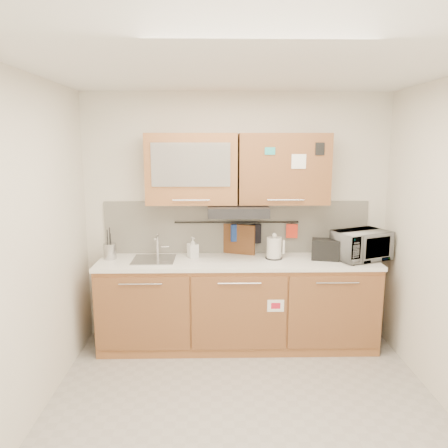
{
  "coord_description": "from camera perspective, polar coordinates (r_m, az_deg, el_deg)",
  "views": [
    {
      "loc": [
        -0.22,
        -3.08,
        2.1
      ],
      "look_at": [
        -0.14,
        1.05,
        1.32
      ],
      "focal_mm": 35.0,
      "sensor_mm": 36.0,
      "label": 1
    }
  ],
  "objects": [
    {
      "name": "upper_cabinets",
      "position": [
        4.41,
        1.73,
        7.23
      ],
      "size": [
        1.82,
        0.37,
        0.7
      ],
      "color": "#AE6D3D",
      "rests_on": "wall_back"
    },
    {
      "name": "microwave",
      "position": [
        4.63,
        17.47,
        -2.66
      ],
      "size": [
        0.63,
        0.54,
        0.29
      ],
      "primitive_type": "imported",
      "rotation": [
        0.0,
        0.0,
        0.41
      ],
      "color": "#999999",
      "rests_on": "countertop"
    },
    {
      "name": "toaster",
      "position": [
        4.54,
        13.12,
        -3.23
      ],
      "size": [
        0.31,
        0.22,
        0.21
      ],
      "rotation": [
        0.0,
        0.0,
        -0.24
      ],
      "color": "black",
      "rests_on": "countertop"
    },
    {
      "name": "kettle",
      "position": [
        4.48,
        6.57,
        -3.19
      ],
      "size": [
        0.19,
        0.17,
        0.27
      ],
      "rotation": [
        0.0,
        0.0,
        0.03
      ],
      "color": "silver",
      "rests_on": "countertop"
    },
    {
      "name": "wall_back",
      "position": [
        4.65,
        1.64,
        0.83
      ],
      "size": [
        3.2,
        0.0,
        3.2
      ],
      "primitive_type": "plane",
      "rotation": [
        1.57,
        0.0,
        0.0
      ],
      "color": "silver",
      "rests_on": "ground"
    },
    {
      "name": "dark_pouch",
      "position": [
        4.63,
        4.06,
        -1.3
      ],
      "size": [
        0.14,
        0.09,
        0.21
      ],
      "primitive_type": "cube",
      "rotation": [
        0.0,
        0.0,
        0.42
      ],
      "color": "black",
      "rests_on": "utensil_rail"
    },
    {
      "name": "pot_holder",
      "position": [
        4.68,
        8.85,
        -0.91
      ],
      "size": [
        0.12,
        0.04,
        0.15
      ],
      "primitive_type": "cube",
      "rotation": [
        0.0,
        0.0,
        -0.15
      ],
      "color": "red",
      "rests_on": "utensil_rail"
    },
    {
      "name": "ceiling",
      "position": [
        3.12,
        3.19,
        19.93
      ],
      "size": [
        3.2,
        3.2,
        0.0
      ],
      "primitive_type": "plane",
      "rotation": [
        3.14,
        0.0,
        0.0
      ],
      "color": "white",
      "rests_on": "wall_back"
    },
    {
      "name": "cutting_board",
      "position": [
        4.65,
        1.77,
        -2.88
      ],
      "size": [
        0.36,
        0.16,
        0.47
      ],
      "primitive_type": "cube",
      "rotation": [
        0.0,
        0.0,
        -0.37
      ],
      "color": "brown",
      "rests_on": "utensil_rail"
    },
    {
      "name": "backsplash",
      "position": [
        4.66,
        1.65,
        -0.41
      ],
      "size": [
        2.8,
        0.02,
        0.56
      ],
      "primitive_type": "cube",
      "color": "silver",
      "rests_on": "countertop"
    },
    {
      "name": "utensil_rail",
      "position": [
        4.61,
        1.67,
        0.23
      ],
      "size": [
        1.3,
        0.02,
        0.02
      ],
      "primitive_type": "cylinder",
      "rotation": [
        0.0,
        1.57,
        0.0
      ],
      "color": "black",
      "rests_on": "backsplash"
    },
    {
      "name": "oven_mitt",
      "position": [
        4.62,
        1.57,
        -1.16
      ],
      "size": [
        0.11,
        0.06,
        0.18
      ],
      "primitive_type": "cube",
      "rotation": [
        0.0,
        0.0,
        0.37
      ],
      "color": "navy",
      "rests_on": "utensil_rail"
    },
    {
      "name": "range_hood",
      "position": [
        4.38,
        1.81,
        1.81
      ],
      "size": [
        0.6,
        0.46,
        0.1
      ],
      "primitive_type": "cube",
      "color": "black",
      "rests_on": "upper_cabinets"
    },
    {
      "name": "soap_bottle",
      "position": [
        4.51,
        -4.09,
        -3.07
      ],
      "size": [
        0.13,
        0.13,
        0.21
      ],
      "primitive_type": "imported",
      "rotation": [
        0.0,
        0.0,
        0.45
      ],
      "color": "#999999",
      "rests_on": "countertop"
    },
    {
      "name": "countertop",
      "position": [
        4.44,
        1.81,
        -4.96
      ],
      "size": [
        2.82,
        0.62,
        0.04
      ],
      "primitive_type": "cube",
      "color": "white",
      "rests_on": "base_cabinet"
    },
    {
      "name": "floor",
      "position": [
        3.73,
        2.74,
        -23.53
      ],
      "size": [
        3.2,
        3.2,
        0.0
      ],
      "primitive_type": "plane",
      "color": "#9E9993",
      "rests_on": "ground"
    },
    {
      "name": "wall_left",
      "position": [
        3.46,
        -24.55,
        -3.61
      ],
      "size": [
        0.0,
        3.0,
        3.0
      ],
      "primitive_type": "plane",
      "rotation": [
        1.57,
        0.0,
        1.57
      ],
      "color": "silver",
      "rests_on": "ground"
    },
    {
      "name": "utensil_crock",
      "position": [
        4.59,
        -14.68,
        -3.43
      ],
      "size": [
        0.14,
        0.14,
        0.32
      ],
      "rotation": [
        0.0,
        0.0,
        -0.09
      ],
      "color": "#B1B2B6",
      "rests_on": "countertop"
    },
    {
      "name": "sink",
      "position": [
        4.49,
        -9.13,
        -4.6
      ],
      "size": [
        0.42,
        0.4,
        0.26
      ],
      "color": "silver",
      "rests_on": "countertop"
    },
    {
      "name": "base_cabinet",
      "position": [
        4.6,
        1.77,
        -10.9
      ],
      "size": [
        2.8,
        0.64,
        0.88
      ],
      "color": "#AE6D3D",
      "rests_on": "floor"
    }
  ]
}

